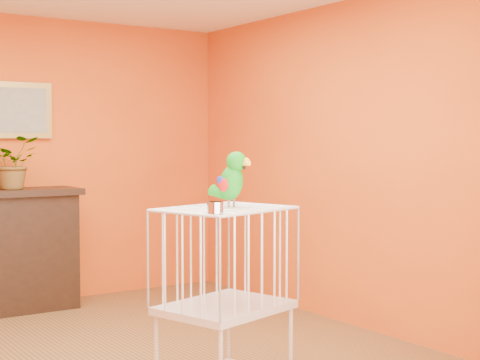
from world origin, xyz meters
TOP-DOWN VIEW (x-y plane):
  - room_shell at (0.00, 0.00)m, footprint 4.50×4.50m
  - potted_plant at (-0.11, 1.99)m, footprint 0.50×0.53m
  - framed_picture at (0.00, 2.22)m, footprint 0.62×0.04m
  - birdcage at (0.28, -0.78)m, footprint 0.83×0.72m
  - feed_cup at (0.04, -1.06)m, footprint 0.09×0.09m
  - parrot at (0.35, -0.74)m, footprint 0.18×0.29m

SIDE VIEW (x-z plane):
  - birdcage at x=0.28m, z-range 0.02..1.11m
  - feed_cup at x=0.04m, z-range 1.09..1.15m
  - potted_plant at x=-0.11m, z-range 1.06..1.42m
  - parrot at x=0.35m, z-range 1.09..1.42m
  - room_shell at x=0.00m, z-range -0.67..3.83m
  - framed_picture at x=0.00m, z-range 1.50..2.00m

